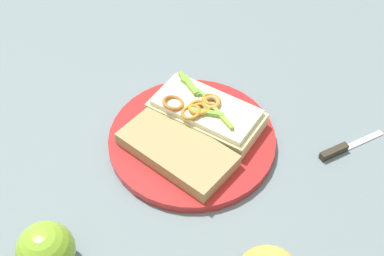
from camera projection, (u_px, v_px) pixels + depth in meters
ground_plane at (192, 143)px, 0.79m from camera, size 2.00×2.00×0.00m
plate at (192, 140)px, 0.79m from camera, size 0.26×0.26×0.02m
sandwich at (205, 112)px, 0.79m from camera, size 0.18×0.19×0.04m
bread_slice_side at (177, 150)px, 0.75m from camera, size 0.18×0.19×0.02m
apple_0 at (46, 250)px, 0.63m from camera, size 0.10×0.10×0.07m
knife at (343, 148)px, 0.78m from camera, size 0.06×0.12×0.01m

